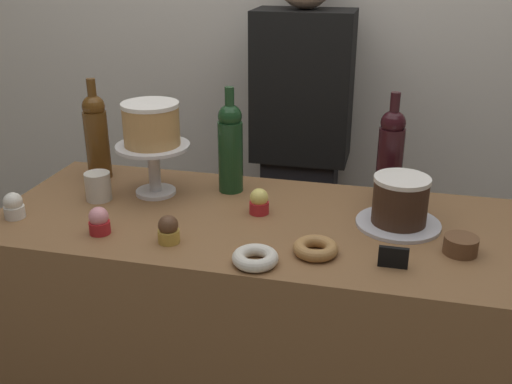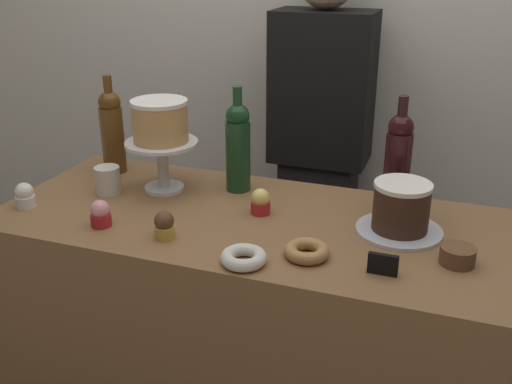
% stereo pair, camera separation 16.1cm
% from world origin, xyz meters
% --- Properties ---
extents(back_wall, '(6.00, 0.05, 2.60)m').
position_xyz_m(back_wall, '(0.00, 0.89, 1.30)').
color(back_wall, silver).
rests_on(back_wall, ground_plane).
extents(display_counter, '(1.47, 0.62, 0.90)m').
position_xyz_m(display_counter, '(0.00, 0.00, 0.45)').
color(display_counter, brown).
rests_on(display_counter, ground_plane).
extents(cake_stand_pedestal, '(0.22, 0.22, 0.16)m').
position_xyz_m(cake_stand_pedestal, '(-0.34, 0.10, 1.01)').
color(cake_stand_pedestal, silver).
rests_on(cake_stand_pedestal, display_counter).
extents(white_layer_cake, '(0.17, 0.17, 0.13)m').
position_xyz_m(white_layer_cake, '(-0.34, 0.10, 1.12)').
color(white_layer_cake, tan).
rests_on(white_layer_cake, cake_stand_pedestal).
extents(silver_serving_platter, '(0.23, 0.23, 0.01)m').
position_xyz_m(silver_serving_platter, '(0.39, 0.05, 0.91)').
color(silver_serving_platter, silver).
rests_on(silver_serving_platter, display_counter).
extents(chocolate_round_cake, '(0.15, 0.15, 0.13)m').
position_xyz_m(chocolate_round_cake, '(0.39, 0.05, 0.98)').
color(chocolate_round_cake, '#3D2619').
rests_on(chocolate_round_cake, silver_serving_platter).
extents(wine_bottle_amber, '(0.08, 0.08, 0.33)m').
position_xyz_m(wine_bottle_amber, '(-0.58, 0.20, 1.04)').
color(wine_bottle_amber, '#5B3814').
rests_on(wine_bottle_amber, display_counter).
extents(wine_bottle_green, '(0.08, 0.08, 0.33)m').
position_xyz_m(wine_bottle_green, '(-0.12, 0.18, 1.04)').
color(wine_bottle_green, '#193D1E').
rests_on(wine_bottle_green, display_counter).
extents(wine_bottle_dark_red, '(0.08, 0.08, 0.33)m').
position_xyz_m(wine_bottle_dark_red, '(0.35, 0.23, 1.04)').
color(wine_bottle_dark_red, black).
rests_on(wine_bottle_dark_red, display_counter).
extents(cupcake_chocolate, '(0.06, 0.06, 0.07)m').
position_xyz_m(cupcake_chocolate, '(-0.18, -0.19, 0.94)').
color(cupcake_chocolate, gold).
rests_on(cupcake_chocolate, display_counter).
extents(cupcake_vanilla, '(0.06, 0.06, 0.07)m').
position_xyz_m(cupcake_vanilla, '(-0.66, -0.15, 0.94)').
color(cupcake_vanilla, white).
rests_on(cupcake_vanilla, display_counter).
extents(cupcake_lemon, '(0.06, 0.06, 0.07)m').
position_xyz_m(cupcake_lemon, '(0.00, 0.04, 0.94)').
color(cupcake_lemon, red).
rests_on(cupcake_lemon, display_counter).
extents(cupcake_strawberry, '(0.06, 0.06, 0.07)m').
position_xyz_m(cupcake_strawberry, '(-0.38, -0.19, 0.94)').
color(cupcake_strawberry, red).
rests_on(cupcake_strawberry, display_counter).
extents(donut_sugar, '(0.11, 0.11, 0.03)m').
position_xyz_m(donut_sugar, '(0.06, -0.25, 0.92)').
color(donut_sugar, silver).
rests_on(donut_sugar, display_counter).
extents(donut_maple, '(0.11, 0.11, 0.03)m').
position_xyz_m(donut_maple, '(0.19, -0.17, 0.92)').
color(donut_maple, '#B27F47').
rests_on(donut_maple, display_counter).
extents(cookie_stack, '(0.08, 0.08, 0.04)m').
position_xyz_m(cookie_stack, '(0.54, -0.08, 0.92)').
color(cookie_stack, brown).
rests_on(cookie_stack, display_counter).
extents(price_sign_chalkboard, '(0.07, 0.01, 0.05)m').
position_xyz_m(price_sign_chalkboard, '(0.38, -0.19, 0.93)').
color(price_sign_chalkboard, black).
rests_on(price_sign_chalkboard, display_counter).
extents(coffee_cup_ceramic, '(0.08, 0.08, 0.08)m').
position_xyz_m(coffee_cup_ceramic, '(-0.49, 0.02, 0.94)').
color(coffee_cup_ceramic, silver).
rests_on(coffee_cup_ceramic, display_counter).
extents(barista_figure, '(0.36, 0.22, 1.60)m').
position_xyz_m(barista_figure, '(0.01, 0.69, 0.84)').
color(barista_figure, black).
rests_on(barista_figure, ground_plane).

